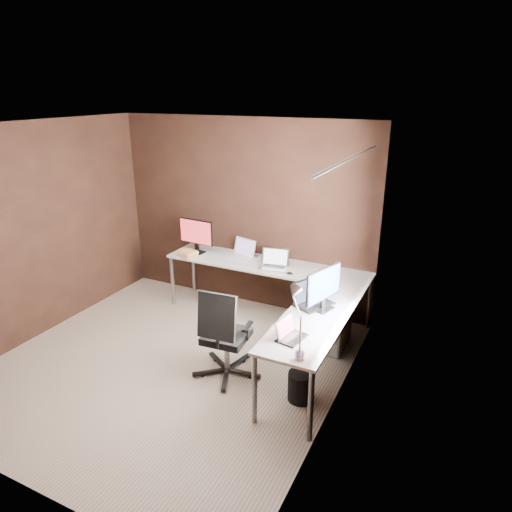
{
  "coord_description": "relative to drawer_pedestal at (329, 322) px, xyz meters",
  "views": [
    {
      "loc": [
        2.71,
        -3.41,
        2.83
      ],
      "look_at": [
        0.6,
        0.95,
        1.04
      ],
      "focal_mm": 32.0,
      "sensor_mm": 36.0,
      "label": 1
    }
  ],
  "objects": [
    {
      "name": "room",
      "position": [
        -1.09,
        -1.08,
        0.98
      ],
      "size": [
        3.6,
        3.6,
        2.5
      ],
      "color": "beige",
      "rests_on": "ground"
    },
    {
      "name": "desk",
      "position": [
        -0.59,
        -0.11,
        0.38
      ],
      "size": [
        2.65,
        2.25,
        0.73
      ],
      "color": "white",
      "rests_on": "ground"
    },
    {
      "name": "drawer_pedestal",
      "position": [
        0.0,
        0.0,
        0.0
      ],
      "size": [
        0.42,
        0.5,
        0.6
      ],
      "primitive_type": "cube",
      "color": "white",
      "rests_on": "ground"
    },
    {
      "name": "monitor_left",
      "position": [
        -1.99,
        0.34,
        0.69
      ],
      "size": [
        0.53,
        0.16,
        0.46
      ],
      "rotation": [
        0.0,
        0.0,
        -0.08
      ],
      "color": "black",
      "rests_on": "desk"
    },
    {
      "name": "monitor_right",
      "position": [
        0.08,
        -0.55,
        0.68
      ],
      "size": [
        0.2,
        0.52,
        0.44
      ],
      "rotation": [
        0.0,
        0.0,
        1.27
      ],
      "color": "black",
      "rests_on": "desk"
    },
    {
      "name": "laptop_white",
      "position": [
        -1.35,
        0.44,
        0.48
      ],
      "size": [
        0.4,
        0.33,
        0.23
      ],
      "rotation": [
        0.0,
        0.0,
        -0.26
      ],
      "color": "white",
      "rests_on": "desk"
    },
    {
      "name": "laptop_silver",
      "position": [
        -0.81,
        0.28,
        0.48
      ],
      "size": [
        0.38,
        0.3,
        0.23
      ],
      "rotation": [
        0.0,
        0.0,
        0.17
      ],
      "color": "silver",
      "rests_on": "desk"
    },
    {
      "name": "laptop_black_big",
      "position": [
        -0.06,
        -0.48,
        0.48
      ],
      "size": [
        0.41,
        0.46,
        0.25
      ],
      "rotation": [
        0.0,
        0.0,
        1.14
      ],
      "color": "black",
      "rests_on": "desk"
    },
    {
      "name": "laptop_black_small",
      "position": [
        -0.01,
        -1.22,
        0.47
      ],
      "size": [
        0.24,
        0.3,
        0.19
      ],
      "rotation": [
        0.0,
        0.0,
        1.4
      ],
      "color": "black",
      "rests_on": "desk"
    },
    {
      "name": "book_stack",
      "position": [
        -2.01,
        0.15,
        0.47
      ],
      "size": [
        0.3,
        0.27,
        0.08
      ],
      "rotation": [
        0.0,
        0.0,
        -0.28
      ],
      "color": "tan",
      "rests_on": "desk"
    },
    {
      "name": "mouse_left",
      "position": [
        -2.06,
        0.22,
        0.45
      ],
      "size": [
        0.09,
        0.06,
        0.03
      ],
      "primitive_type": "ellipsoid",
      "rotation": [
        0.0,
        0.0,
        -0.04
      ],
      "color": "black",
      "rests_on": "desk"
    },
    {
      "name": "mouse_corner",
      "position": [
        -0.55,
        0.15,
        0.45
      ],
      "size": [
        0.09,
        0.06,
        0.03
      ],
      "primitive_type": "ellipsoid",
      "rotation": [
        0.0,
        0.0,
        0.1
      ],
      "color": "black",
      "rests_on": "desk"
    },
    {
      "name": "desk_lamp",
      "position": [
        0.13,
        -1.44,
        0.81
      ],
      "size": [
        0.19,
        0.23,
        0.61
      ],
      "rotation": [
        0.0,
        0.0,
        0.36
      ],
      "color": "slate",
      "rests_on": "desk"
    },
    {
      "name": "office_chair",
      "position": [
        -0.78,
        -1.04,
        -0.01
      ],
      "size": [
        0.56,
        0.56,
        1.0
      ],
      "rotation": [
        0.0,
        0.0,
        0.08
      ],
      "color": "black",
      "rests_on": "ground"
    },
    {
      "name": "wastebasket",
      "position": [
        0.07,
        -1.08,
        -0.15
      ],
      "size": [
        0.3,
        0.3,
        0.29
      ],
      "primitive_type": "cylinder",
      "rotation": [
        0.0,
        0.0,
        -0.23
      ],
      "color": "black",
      "rests_on": "ground"
    }
  ]
}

